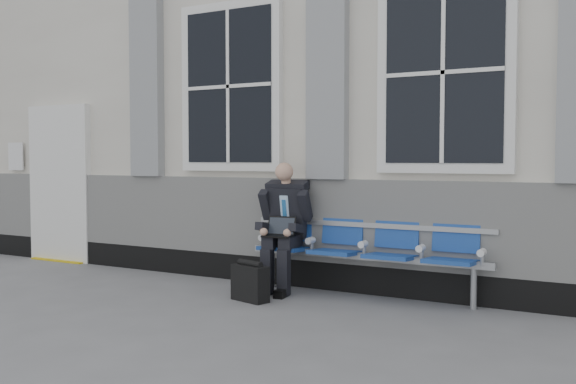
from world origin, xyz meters
The scene contains 5 objects.
ground centered at (0.00, 0.00, 0.00)m, with size 70.00×70.00×0.00m, color slate.
station_building centered at (-0.02, 3.47, 2.22)m, with size 14.40×4.40×4.49m.
bench centered at (-0.40, 1.32, 0.55)m, with size 2.60×0.47×0.91m.
businessman centered at (-1.29, 1.19, 0.75)m, with size 0.57×0.77×1.38m.
briefcase centered at (-1.33, 0.57, 0.19)m, with size 0.43×0.27×0.41m.
Camera 1 is at (2.06, -4.77, 1.42)m, focal length 40.00 mm.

